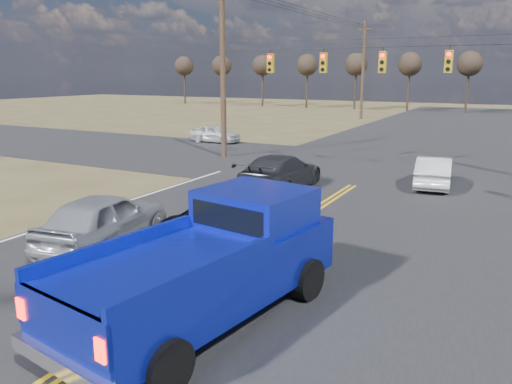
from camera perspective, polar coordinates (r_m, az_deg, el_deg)
The scene contains 12 objects.
ground at distance 10.30m, azimuth -13.50°, elevation -14.70°, with size 160.00×160.00×0.00m, color brown.
road_main at distance 18.45m, azimuth 7.32°, elevation -1.74°, with size 14.00×120.00×0.02m, color #28282B.
road_cross at distance 25.91m, azimuth 13.60°, elevation 2.40°, with size 120.00×12.00×0.02m, color #28282B.
signal_gantry at distance 25.14m, azimuth 15.26°, elevation 13.60°, with size 19.60×4.83×10.00m.
utility_poles at distance 24.50m, azimuth 13.68°, elevation 14.09°, with size 19.60×58.32×10.00m.
treeline at distance 34.24m, azimuth 18.04°, elevation 14.33°, with size 87.00×117.80×7.40m.
pickup_truck at distance 9.95m, azimuth -5.10°, elevation -8.07°, with size 3.31×6.62×2.38m.
silver_suv at distance 14.75m, azimuth -16.99°, elevation -2.97°, with size 1.84×4.57×1.56m, color #B1B4BA.
black_suv at distance 14.41m, azimuth -2.38°, elevation -3.11°, with size 2.30×4.99×1.39m, color black.
white_car_queue at distance 22.80m, azimuth 19.65°, elevation 2.22°, with size 1.41×4.04×1.33m, color silver.
dgrey_car_queue at distance 20.89m, azimuth 2.81°, elevation 2.26°, with size 2.10×5.18×1.50m, color #37383C.
cross_car_west at distance 35.50m, azimuth -4.72°, elevation 6.66°, with size 3.69×1.48×1.26m, color silver.
Camera 1 is at (6.18, -6.71, 4.79)m, focal length 35.00 mm.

